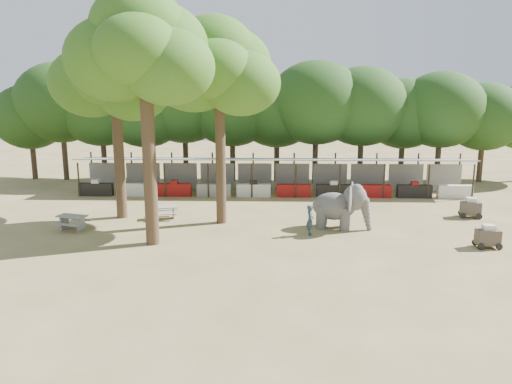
{
  "coord_description": "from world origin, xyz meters",
  "views": [
    {
      "loc": [
        -0.21,
        -21.38,
        7.57
      ],
      "look_at": [
        -1.0,
        5.0,
        2.0
      ],
      "focal_mm": 35.0,
      "sensor_mm": 36.0,
      "label": 1
    }
  ],
  "objects_px": {
    "picnic_table_far": "(165,211)",
    "cart_front": "(488,236)",
    "yard_tree_back": "(217,69)",
    "elephant": "(341,206)",
    "yard_tree_left": "(113,76)",
    "handler": "(310,220)",
    "yard_tree_center": "(143,51)",
    "picnic_table_near": "(72,220)",
    "cart_back": "(471,208)"
  },
  "relations": [
    {
      "from": "yard_tree_left",
      "to": "elephant",
      "type": "height_order",
      "value": "yard_tree_left"
    },
    {
      "from": "cart_back",
      "to": "yard_tree_left",
      "type": "bearing_deg",
      "value": -168.33
    },
    {
      "from": "yard_tree_back",
      "to": "handler",
      "type": "xyz_separation_m",
      "value": [
        4.99,
        -2.46,
        -7.75
      ]
    },
    {
      "from": "yard_tree_back",
      "to": "elephant",
      "type": "bearing_deg",
      "value": -9.87
    },
    {
      "from": "cart_front",
      "to": "picnic_table_far",
      "type": "bearing_deg",
      "value": 162.15
    },
    {
      "from": "elephant",
      "to": "cart_front",
      "type": "distance_m",
      "value": 7.35
    },
    {
      "from": "yard_tree_back",
      "to": "elephant",
      "type": "relative_size",
      "value": 3.37
    },
    {
      "from": "elephant",
      "to": "picnic_table_near",
      "type": "relative_size",
      "value": 1.77
    },
    {
      "from": "elephant",
      "to": "picnic_table_far",
      "type": "distance_m",
      "value": 10.18
    },
    {
      "from": "yard_tree_back",
      "to": "yard_tree_left",
      "type": "bearing_deg",
      "value": 170.54
    },
    {
      "from": "yard_tree_center",
      "to": "handler",
      "type": "xyz_separation_m",
      "value": [
        7.99,
        1.54,
        -8.41
      ]
    },
    {
      "from": "yard_tree_back",
      "to": "picnic_table_near",
      "type": "height_order",
      "value": "yard_tree_back"
    },
    {
      "from": "handler",
      "to": "yard_tree_center",
      "type": "bearing_deg",
      "value": 101.38
    },
    {
      "from": "cart_front",
      "to": "cart_back",
      "type": "distance_m",
      "value": 5.91
    },
    {
      "from": "yard_tree_left",
      "to": "yard_tree_back",
      "type": "xyz_separation_m",
      "value": [
        6.0,
        -1.0,
        0.34
      ]
    },
    {
      "from": "elephant",
      "to": "picnic_table_far",
      "type": "bearing_deg",
      "value": -177.05
    },
    {
      "from": "cart_front",
      "to": "yard_tree_back",
      "type": "bearing_deg",
      "value": 160.63
    },
    {
      "from": "cart_front",
      "to": "yard_tree_left",
      "type": "bearing_deg",
      "value": 163.24
    },
    {
      "from": "yard_tree_left",
      "to": "handler",
      "type": "relative_size",
      "value": 6.93
    },
    {
      "from": "picnic_table_near",
      "to": "picnic_table_far",
      "type": "height_order",
      "value": "picnic_table_near"
    },
    {
      "from": "picnic_table_far",
      "to": "yard_tree_left",
      "type": "bearing_deg",
      "value": 159.05
    },
    {
      "from": "cart_back",
      "to": "yard_tree_center",
      "type": "bearing_deg",
      "value": -152.5
    },
    {
      "from": "yard_tree_left",
      "to": "handler",
      "type": "distance_m",
      "value": 13.7
    },
    {
      "from": "yard_tree_left",
      "to": "picnic_table_far",
      "type": "distance_m",
      "value": 8.22
    },
    {
      "from": "cart_front",
      "to": "cart_back",
      "type": "bearing_deg",
      "value": 74.98
    },
    {
      "from": "elephant",
      "to": "handler",
      "type": "xyz_separation_m",
      "value": [
        -1.76,
        -1.29,
        -0.46
      ]
    },
    {
      "from": "yard_tree_left",
      "to": "handler",
      "type": "height_order",
      "value": "yard_tree_left"
    },
    {
      "from": "picnic_table_far",
      "to": "cart_front",
      "type": "relative_size",
      "value": 1.42
    },
    {
      "from": "handler",
      "to": "picnic_table_far",
      "type": "height_order",
      "value": "handler"
    },
    {
      "from": "yard_tree_center",
      "to": "elephant",
      "type": "bearing_deg",
      "value": 16.17
    },
    {
      "from": "yard_tree_center",
      "to": "picnic_table_far",
      "type": "relative_size",
      "value": 7.18
    },
    {
      "from": "handler",
      "to": "elephant",
      "type": "bearing_deg",
      "value": -53.35
    },
    {
      "from": "yard_tree_center",
      "to": "picnic_table_far",
      "type": "height_order",
      "value": "yard_tree_center"
    },
    {
      "from": "yard_tree_left",
      "to": "yard_tree_center",
      "type": "distance_m",
      "value": 5.92
    },
    {
      "from": "yard_tree_center",
      "to": "cart_back",
      "type": "bearing_deg",
      "value": 16.88
    },
    {
      "from": "elephant",
      "to": "cart_back",
      "type": "distance_m",
      "value": 8.42
    },
    {
      "from": "elephant",
      "to": "handler",
      "type": "height_order",
      "value": "elephant"
    },
    {
      "from": "yard_tree_left",
      "to": "yard_tree_back",
      "type": "relative_size",
      "value": 0.97
    },
    {
      "from": "picnic_table_far",
      "to": "cart_front",
      "type": "xyz_separation_m",
      "value": [
        16.59,
        -4.94,
        0.09
      ]
    },
    {
      "from": "yard_tree_left",
      "to": "yard_tree_center",
      "type": "bearing_deg",
      "value": -59.04
    },
    {
      "from": "yard_tree_back",
      "to": "handler",
      "type": "height_order",
      "value": "yard_tree_back"
    },
    {
      "from": "elephant",
      "to": "handler",
      "type": "relative_size",
      "value": 2.12
    },
    {
      "from": "picnic_table_far",
      "to": "cart_front",
      "type": "distance_m",
      "value": 17.31
    },
    {
      "from": "picnic_table_near",
      "to": "cart_front",
      "type": "height_order",
      "value": "cart_front"
    },
    {
      "from": "picnic_table_near",
      "to": "cart_front",
      "type": "distance_m",
      "value": 21.25
    },
    {
      "from": "yard_tree_back",
      "to": "elephant",
      "type": "height_order",
      "value": "yard_tree_back"
    },
    {
      "from": "yard_tree_left",
      "to": "yard_tree_center",
      "type": "relative_size",
      "value": 0.92
    },
    {
      "from": "yard_tree_left",
      "to": "cart_back",
      "type": "distance_m",
      "value": 22.1
    },
    {
      "from": "yard_tree_center",
      "to": "picnic_table_near",
      "type": "bearing_deg",
      "value": 156.11
    },
    {
      "from": "yard_tree_back",
      "to": "handler",
      "type": "relative_size",
      "value": 7.14
    }
  ]
}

